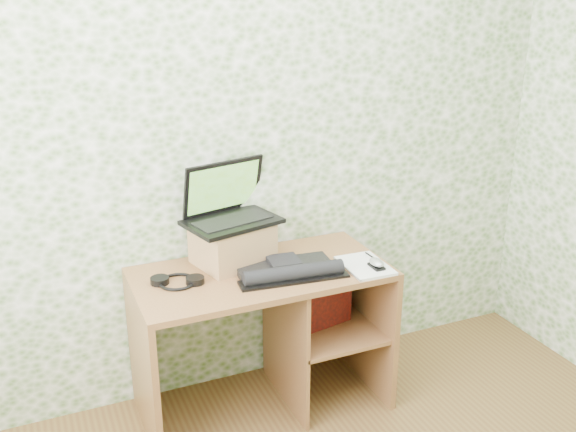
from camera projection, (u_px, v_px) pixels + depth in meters
name	position (u px, v px, depth m)	size (l,w,h in m)	color
wall_back	(237.00, 143.00, 3.10)	(3.50, 3.50, 0.00)	white
desk	(275.00, 315.00, 3.17)	(1.20, 0.60, 0.75)	brown
riser	(233.00, 243.00, 3.08)	(0.34, 0.28, 0.20)	#9D6F46
laptop	(229.00, 208.00, 3.06)	(0.48, 0.40, 0.28)	black
keyboard	(288.00, 270.00, 2.98)	(0.52, 0.30, 0.07)	black
headphones	(177.00, 281.00, 2.89)	(0.23, 0.23, 0.03)	black
notepad	(365.00, 266.00, 3.06)	(0.20, 0.28, 0.01)	silver
mouse	(377.00, 264.00, 3.02)	(0.06, 0.10, 0.03)	#B3B3B6
pen	(373.00, 257.00, 3.13)	(0.01, 0.01, 0.13)	black
red_box	(327.00, 297.00, 3.22)	(0.26, 0.08, 0.31)	maroon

